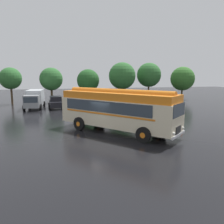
{
  "coord_description": "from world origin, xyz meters",
  "views": [
    {
      "loc": [
        -3.84,
        -16.7,
        4.53
      ],
      "look_at": [
        0.83,
        1.29,
        1.4
      ],
      "focal_mm": 35.0,
      "sensor_mm": 36.0,
      "label": 1
    }
  ],
  "objects_px": {
    "car_mid_right": "(93,101)",
    "box_van": "(35,98)",
    "vintage_bus": "(117,109)",
    "car_near_left": "(56,102)",
    "traffic_cone": "(182,128)",
    "car_mid_left": "(75,102)"
  },
  "relations": [
    {
      "from": "car_near_left",
      "to": "vintage_bus",
      "type": "bearing_deg",
      "value": -72.36
    },
    {
      "from": "car_mid_left",
      "to": "box_van",
      "type": "bearing_deg",
      "value": 170.43
    },
    {
      "from": "car_mid_right",
      "to": "box_van",
      "type": "relative_size",
      "value": 0.73
    },
    {
      "from": "box_van",
      "to": "car_mid_right",
      "type": "bearing_deg",
      "value": -4.45
    },
    {
      "from": "car_mid_right",
      "to": "box_van",
      "type": "xyz_separation_m",
      "value": [
        -8.08,
        0.63,
        0.52
      ]
    },
    {
      "from": "car_mid_left",
      "to": "vintage_bus",
      "type": "bearing_deg",
      "value": -81.94
    },
    {
      "from": "box_van",
      "to": "vintage_bus",
      "type": "bearing_deg",
      "value": -64.15
    },
    {
      "from": "traffic_cone",
      "to": "car_mid_left",
      "type": "bearing_deg",
      "value": 115.28
    },
    {
      "from": "vintage_bus",
      "to": "car_mid_right",
      "type": "xyz_separation_m",
      "value": [
        0.58,
        14.84,
        -1.05
      ]
    },
    {
      "from": "car_mid_left",
      "to": "traffic_cone",
      "type": "height_order",
      "value": "car_mid_left"
    },
    {
      "from": "box_van",
      "to": "car_mid_left",
      "type": "bearing_deg",
      "value": -9.57
    },
    {
      "from": "car_near_left",
      "to": "car_mid_right",
      "type": "distance_m",
      "value": 5.26
    },
    {
      "from": "car_mid_left",
      "to": "traffic_cone",
      "type": "xyz_separation_m",
      "value": [
        7.35,
        -15.56,
        -0.57
      ]
    },
    {
      "from": "car_near_left",
      "to": "car_mid_right",
      "type": "bearing_deg",
      "value": 1.4
    },
    {
      "from": "car_mid_left",
      "to": "box_van",
      "type": "xyz_separation_m",
      "value": [
        -5.44,
        0.92,
        0.52
      ]
    },
    {
      "from": "vintage_bus",
      "to": "car_mid_left",
      "type": "relative_size",
      "value": 2.12
    },
    {
      "from": "car_mid_left",
      "to": "car_mid_right",
      "type": "relative_size",
      "value": 1.02
    },
    {
      "from": "car_near_left",
      "to": "car_mid_right",
      "type": "xyz_separation_m",
      "value": [
        5.26,
        0.13,
        0.0
      ]
    },
    {
      "from": "vintage_bus",
      "to": "traffic_cone",
      "type": "bearing_deg",
      "value": -10.77
    },
    {
      "from": "car_mid_right",
      "to": "vintage_bus",
      "type": "bearing_deg",
      "value": -92.24
    },
    {
      "from": "car_mid_right",
      "to": "traffic_cone",
      "type": "relative_size",
      "value": 7.86
    },
    {
      "from": "vintage_bus",
      "to": "car_mid_right",
      "type": "distance_m",
      "value": 14.89
    }
  ]
}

